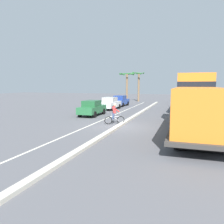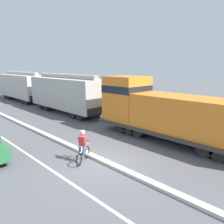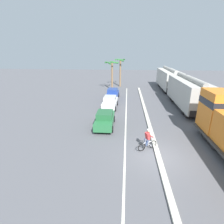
# 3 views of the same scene
# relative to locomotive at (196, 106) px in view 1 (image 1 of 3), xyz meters

# --- Properties ---
(ground_plane) EXTENTS (120.00, 120.00, 0.00)m
(ground_plane) POSITION_rel_locomotive_xyz_m (-5.59, 0.20, -1.80)
(ground_plane) COLOR #56565B
(median_curb) EXTENTS (0.36, 36.00, 0.16)m
(median_curb) POSITION_rel_locomotive_xyz_m (-5.59, 6.20, -1.72)
(median_curb) COLOR beige
(median_curb) RESTS_ON ground
(lane_stripe) EXTENTS (0.14, 36.00, 0.01)m
(lane_stripe) POSITION_rel_locomotive_xyz_m (-7.99, 6.20, -1.79)
(lane_stripe) COLOR silver
(lane_stripe) RESTS_ON ground
(locomotive) EXTENTS (3.10, 11.61, 4.20)m
(locomotive) POSITION_rel_locomotive_xyz_m (0.00, 0.00, 0.00)
(locomotive) COLOR orange
(locomotive) RESTS_ON ground
(hopper_car_lead) EXTENTS (2.90, 10.60, 4.18)m
(hopper_car_lead) POSITION_rel_locomotive_xyz_m (0.00, 12.16, 0.28)
(hopper_car_lead) COLOR #B1AFA7
(hopper_car_lead) RESTS_ON ground
(hopper_car_middle) EXTENTS (2.90, 10.60, 4.18)m
(hopper_car_middle) POSITION_rel_locomotive_xyz_m (0.00, 23.76, 0.28)
(hopper_car_middle) COLOR #BCB9B2
(hopper_car_middle) RESTS_ON ground
(parked_car_green) EXTENTS (1.87, 4.22, 1.62)m
(parked_car_green) POSITION_rel_locomotive_xyz_m (-10.09, 5.03, -0.98)
(parked_car_green) COLOR #286B3D
(parked_car_green) RESTS_ON ground
(parked_car_white) EXTENTS (1.96, 4.27, 1.62)m
(parked_car_white) POSITION_rel_locomotive_xyz_m (-10.16, 11.16, -0.98)
(parked_car_white) COLOR silver
(parked_car_white) RESTS_ON ground
(parked_car_blue) EXTENTS (1.95, 4.26, 1.62)m
(parked_car_blue) POSITION_rel_locomotive_xyz_m (-10.20, 16.01, -0.98)
(parked_car_blue) COLOR #28479E
(parked_car_blue) RESTS_ON ground
(cyclist) EXTENTS (1.52, 0.90, 1.71)m
(cyclist) POSITION_rel_locomotive_xyz_m (-6.30, 1.00, -0.98)
(cyclist) COLOR black
(cyclist) RESTS_ON ground
(palm_tree_near) EXTENTS (2.68, 2.72, 5.55)m
(palm_tree_near) POSITION_rel_locomotive_xyz_m (-10.83, 22.35, 2.30)
(palm_tree_near) COLOR #846647
(palm_tree_near) RESTS_ON ground
(palm_tree_far) EXTENTS (2.33, 2.39, 5.85)m
(palm_tree_far) POSITION_rel_locomotive_xyz_m (-9.46, 26.13, 2.35)
(palm_tree_far) COLOR #846647
(palm_tree_far) RESTS_ON ground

